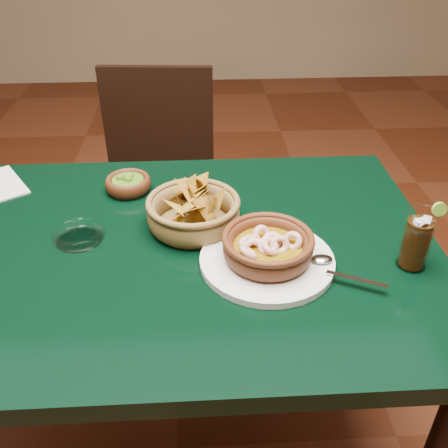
{
  "coord_description": "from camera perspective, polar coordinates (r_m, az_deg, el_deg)",
  "views": [
    {
      "loc": [
        0.09,
        -0.87,
        1.38
      ],
      "look_at": [
        0.14,
        -0.02,
        0.81
      ],
      "focal_mm": 40.0,
      "sensor_mm": 36.0,
      "label": 1
    }
  ],
  "objects": [
    {
      "name": "shrimp_plate",
      "position": [
        1.0,
        5.01,
        -3.01
      ],
      "size": [
        0.35,
        0.27,
        0.08
      ],
      "color": "silver",
      "rests_on": "dining_table"
    },
    {
      "name": "chip_basket",
      "position": [
        1.11,
        -3.51,
        1.42
      ],
      "size": [
        0.24,
        0.24,
        0.15
      ],
      "color": "olive",
      "rests_on": "dining_table"
    },
    {
      "name": "guacamole_ramekin",
      "position": [
        1.27,
        -10.9,
        4.59
      ],
      "size": [
        0.13,
        0.13,
        0.04
      ],
      "color": "#441F0E",
      "rests_on": "dining_table"
    },
    {
      "name": "cola_drink",
      "position": [
        1.04,
        21.18,
        -1.69
      ],
      "size": [
        0.13,
        0.13,
        0.15
      ],
      "color": "white",
      "rests_on": "dining_table"
    },
    {
      "name": "dining_chair",
      "position": [
        1.82,
        -7.53,
        4.11
      ],
      "size": [
        0.44,
        0.44,
        0.89
      ],
      "color": "black",
      "rests_on": "ground"
    },
    {
      "name": "glass_ashtray",
      "position": [
        1.12,
        -16.28,
        -1.22
      ],
      "size": [
        0.12,
        0.12,
        0.03
      ],
      "color": "white",
      "rests_on": "dining_table"
    },
    {
      "name": "ground",
      "position": [
        1.63,
        -5.43,
        -24.15
      ],
      "size": [
        7.0,
        7.0,
        0.0
      ],
      "primitive_type": "plane",
      "color": "#471C0C",
      "rests_on": "ground"
    },
    {
      "name": "dining_table",
      "position": [
        1.14,
        -7.16,
        -6.34
      ],
      "size": [
        1.2,
        0.8,
        0.75
      ],
      "color": "black",
      "rests_on": "ground"
    }
  ]
}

